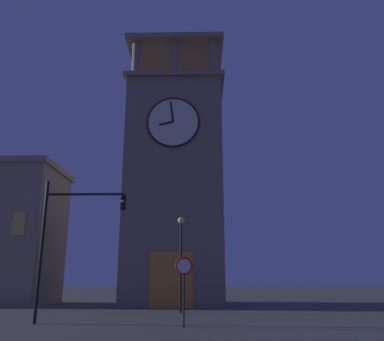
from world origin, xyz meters
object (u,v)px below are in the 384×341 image
(no_horn_sign, at_px, (184,272))
(clocktower, at_px, (176,188))
(traffic_signal_near, at_px, (68,228))
(street_lamp, at_px, (181,246))

(no_horn_sign, bearing_deg, clocktower, -85.05)
(clocktower, distance_m, no_horn_sign, 18.22)
(clocktower, height_order, traffic_signal_near, clocktower)
(street_lamp, bearing_deg, traffic_signal_near, 50.69)
(traffic_signal_near, height_order, no_horn_sign, traffic_signal_near)
(street_lamp, bearing_deg, clocktower, -84.06)
(street_lamp, bearing_deg, no_horn_sign, 93.82)
(street_lamp, height_order, no_horn_sign, street_lamp)
(clocktower, bearing_deg, no_horn_sign, 94.95)
(clocktower, bearing_deg, street_lamp, 95.94)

